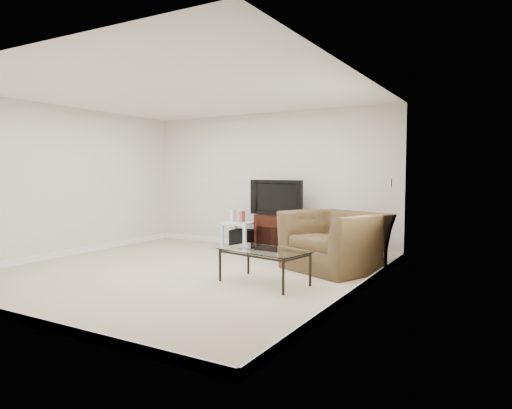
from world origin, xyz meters
The scene contains 18 objects.
floor centered at (0.00, 0.00, 0.00)m, with size 5.00×5.00×0.00m, color tan.
ceiling centered at (0.00, 0.00, 2.50)m, with size 5.00×5.00×0.00m, color white.
wall_back centered at (0.00, 2.50, 1.25)m, with size 5.00×0.02×2.50m, color silver.
wall_left centered at (-2.50, 0.00, 1.25)m, with size 0.02×5.00×2.50m, color silver.
wall_right centered at (2.50, 0.00, 1.25)m, with size 0.02×5.00×2.50m, color silver.
plate_back centered at (-1.40, 2.49, 1.25)m, with size 0.12×0.02×0.12m, color white.
plate_right_switch centered at (2.49, 1.60, 1.25)m, with size 0.02×0.09×0.13m, color white.
plate_right_outlet centered at (2.49, 1.30, 0.30)m, with size 0.02×0.08×0.12m, color white.
tv_stand centered at (0.38, 2.28, 0.32)m, with size 0.78×0.54×0.65m, color black, non-canonical shape.
dvd_player centered at (0.37, 2.24, 0.54)m, with size 0.40×0.28×0.06m, color black.
television centered at (0.38, 2.25, 0.96)m, with size 1.01×0.20×0.62m, color black.
side_table centered at (-0.33, 2.05, 0.25)m, with size 0.52×0.52×0.50m, color silver, non-canonical shape.
subwoofer centered at (-0.30, 2.07, 0.18)m, with size 0.35×0.35×0.35m, color black.
game_console centered at (-0.46, 2.02, 0.62)m, with size 0.05×0.17×0.23m, color white.
game_case centered at (-0.27, 2.03, 0.60)m, with size 0.05×0.15×0.20m, color #CC4C4C.
recliner centered at (1.81, 1.20, 0.56)m, with size 1.29×0.84×1.12m, color #57341E.
coffee_table centered at (1.32, -0.02, 0.22)m, with size 1.10×0.62×0.43m, color black, non-canonical shape.
remote centered at (1.03, -0.02, 0.44)m, with size 0.17×0.05×0.02m, color #B2B2B7.
Camera 1 is at (4.06, -4.99, 1.40)m, focal length 32.00 mm.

